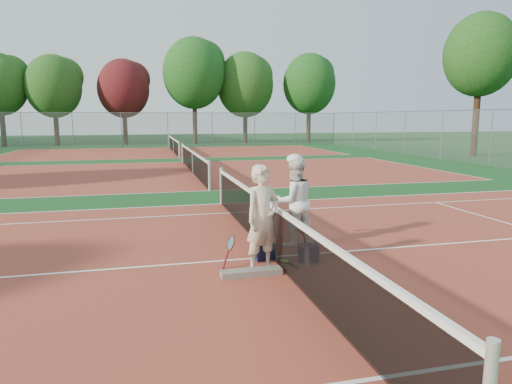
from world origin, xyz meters
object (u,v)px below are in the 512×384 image
racket_spare (284,261)px  racket_black_held (302,236)px  net_main (271,231)px  sports_bag_purple (308,253)px  player_b (294,202)px  sports_bag_navy (264,251)px  water_bottle (307,258)px  racket_red (231,252)px  player_a (263,219)px

racket_spare → racket_black_held: bearing=-52.8°
net_main → sports_bag_purple: 0.79m
net_main → racket_black_held: 0.92m
player_b → sports_bag_navy: bearing=37.6°
water_bottle → player_b: bearing=81.4°
racket_red → racket_black_held: racket_red is taller
racket_spare → sports_bag_purple: sports_bag_purple is taller
sports_bag_purple → player_a: bearing=-160.5°
player_a → racket_black_held: (1.11, 1.14, -0.65)m
player_b → sports_bag_purple: size_ratio=4.95×
player_b → sports_bag_navy: (-0.82, -0.78, -0.75)m
player_a → sports_bag_navy: 1.00m
player_b → sports_bag_navy: size_ratio=4.77×
net_main → sports_bag_purple: bearing=-31.7°
racket_black_held → sports_bag_purple: bearing=25.1°
net_main → water_bottle: (0.47, -0.63, -0.36)m
net_main → water_bottle: 0.87m
racket_black_held → racket_red: bearing=-25.1°
net_main → sports_bag_navy: net_main is taller
player_a → sports_bag_purple: player_a is taller
player_b → water_bottle: 1.54m
net_main → racket_black_held: net_main is taller
net_main → racket_red: net_main is taller
player_a → racket_red: (-0.49, 0.28, -0.62)m
net_main → racket_spare: (0.15, -0.30, -0.49)m
player_a → racket_red: 0.84m
racket_red → sports_bag_navy: size_ratio=1.53×
net_main → player_a: bearing=-116.3°
player_a → racket_spare: (0.50, 0.40, -0.89)m
sports_bag_navy → player_a: bearing=-107.7°
net_main → water_bottle: bearing=-53.2°
racket_black_held → sports_bag_purple: 0.83m
player_a → racket_black_held: 1.73m
racket_black_held → player_a: bearing=-7.6°
player_b → water_bottle: (-0.20, -1.33, -0.75)m
racket_red → player_a: bearing=-42.2°
racket_red → water_bottle: bearing=-21.2°
sports_bag_navy → player_b: bearing=43.3°
racket_red → racket_spare: racket_red is taller
racket_red → racket_black_held: (1.60, 0.86, -0.03)m
racket_spare → sports_bag_navy: (-0.31, 0.22, 0.13)m
net_main → racket_red: bearing=-153.2°
racket_black_held → racket_spare: 0.99m
racket_red → sports_bag_navy: (0.69, 0.34, -0.14)m
player_b → racket_black_held: player_b is taller
racket_black_held → sports_bag_navy: bearing=-23.7°
racket_red → racket_spare: (0.99, 0.12, -0.27)m
player_b → water_bottle: player_b is taller
sports_bag_purple → net_main: bearing=148.3°
player_b → racket_red: (-1.51, -1.12, -0.61)m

